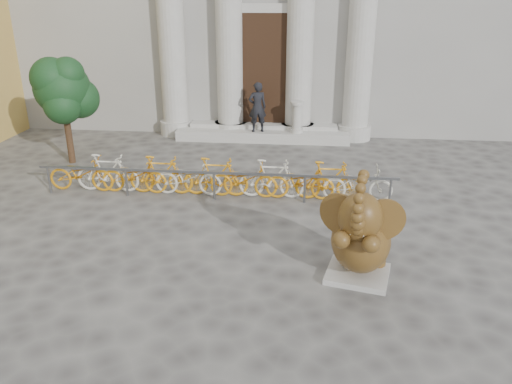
# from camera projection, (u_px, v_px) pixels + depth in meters

# --- Properties ---
(ground) EXTENTS (80.00, 80.00, 0.00)m
(ground) POSITION_uv_depth(u_px,v_px,m) (216.00, 281.00, 8.95)
(ground) COLOR #474442
(ground) RESTS_ON ground
(entrance_steps) EXTENTS (6.00, 1.20, 0.36)m
(entrance_steps) POSITION_uv_depth(u_px,v_px,m) (263.00, 134.00, 17.57)
(entrance_steps) COLOR #A8A59E
(entrance_steps) RESTS_ON ground
(elephant_statue) EXTENTS (1.43, 1.71, 2.18)m
(elephant_statue) POSITION_uv_depth(u_px,v_px,m) (360.00, 239.00, 8.77)
(elephant_statue) COLOR #A8A59E
(elephant_statue) RESTS_ON ground
(bike_rack) EXTENTS (8.99, 0.53, 1.00)m
(bike_rack) POSITION_uv_depth(u_px,v_px,m) (216.00, 177.00, 12.57)
(bike_rack) COLOR slate
(bike_rack) RESTS_ON ground
(tree) EXTENTS (1.82, 1.66, 3.16)m
(tree) POSITION_uv_depth(u_px,v_px,m) (63.00, 90.00, 14.39)
(tree) COLOR #332114
(tree) RESTS_ON ground
(pedestrian) EXTENTS (0.71, 0.57, 1.69)m
(pedestrian) POSITION_uv_depth(u_px,v_px,m) (257.00, 107.00, 16.92)
(pedestrian) COLOR black
(pedestrian) RESTS_ON entrance_steps
(balustrade_post) EXTENTS (0.43, 0.43, 1.07)m
(balustrade_post) POSITION_uv_depth(u_px,v_px,m) (297.00, 118.00, 16.93)
(balustrade_post) COLOR #A8A59E
(balustrade_post) RESTS_ON entrance_steps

